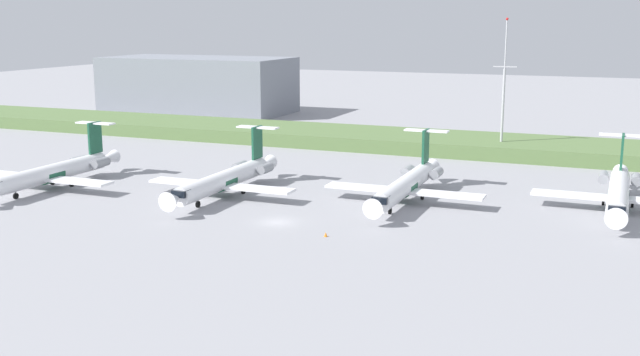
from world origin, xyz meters
The scene contains 9 objects.
ground_plane centered at (0.00, 30.00, 0.00)m, with size 500.00×500.00×0.00m, color #939399.
grass_berm centered at (0.00, 62.93, 1.37)m, with size 320.00×20.00×2.73m, color #597542.
regional_jet_nearest centered at (-40.79, 5.42, 2.54)m, with size 22.81×31.00×9.00m.
regional_jet_second centered at (-13.59, 11.03, 2.54)m, with size 22.81×31.00×9.00m.
regional_jet_third centered at (12.22, 17.56, 2.54)m, with size 22.81×31.00×9.00m.
regional_jet_fourth centered at (40.48, 23.89, 2.54)m, with size 22.81×31.00×9.00m.
antenna_mast centered at (18.84, 60.37, 10.72)m, with size 4.40×0.50×25.94m.
distant_hangar centered at (-71.27, 99.34, 7.64)m, with size 51.42×24.80×15.27m, color gray.
safety_cone_front_marker centered at (8.22, -3.78, 0.28)m, with size 0.44×0.44×0.55m, color orange.
Camera 1 is at (40.73, -85.74, 25.65)m, focal length 42.73 mm.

